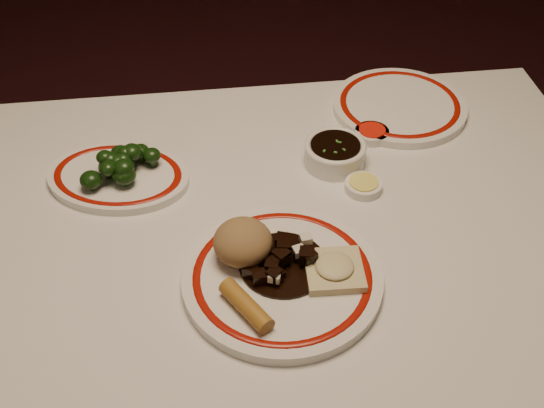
{
  "coord_description": "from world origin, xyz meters",
  "views": [
    {
      "loc": [
        -0.1,
        -0.75,
        1.52
      ],
      "look_at": [
        0.0,
        0.03,
        0.8
      ],
      "focal_mm": 45.0,
      "sensor_mm": 36.0,
      "label": 1
    }
  ],
  "objects": [
    {
      "name": "fried_wonton",
      "position": [
        0.08,
        -0.1,
        0.78
      ],
      "size": [
        0.09,
        0.09,
        0.02
      ],
      "color": "beige",
      "rests_on": "main_plate"
    },
    {
      "name": "soy_bowl",
      "position": [
        0.13,
        0.18,
        0.77
      ],
      "size": [
        0.11,
        0.11,
        0.04
      ],
      "color": "white",
      "rests_on": "dining_table"
    },
    {
      "name": "dining_table",
      "position": [
        0.0,
        0.0,
        0.66
      ],
      "size": [
        1.2,
        0.9,
        0.75
      ],
      "color": "silver",
      "rests_on": "ground"
    },
    {
      "name": "rice_mound",
      "position": [
        -0.05,
        -0.05,
        0.8
      ],
      "size": [
        0.09,
        0.09,
        0.06
      ],
      "primitive_type": "ellipsoid",
      "color": "olive",
      "rests_on": "main_plate"
    },
    {
      "name": "stirfry_heap",
      "position": [
        0.0,
        -0.07,
        0.78
      ],
      "size": [
        0.13,
        0.13,
        0.03
      ],
      "color": "black",
      "rests_on": "main_plate"
    },
    {
      "name": "far_plate",
      "position": [
        0.29,
        0.33,
        0.76
      ],
      "size": [
        0.27,
        0.27,
        0.02
      ],
      "color": "white",
      "rests_on": "dining_table"
    },
    {
      "name": "broccoli_plate",
      "position": [
        -0.25,
        0.18,
        0.76
      ],
      "size": [
        0.29,
        0.27,
        0.02
      ],
      "color": "white",
      "rests_on": "dining_table"
    },
    {
      "name": "spring_roll",
      "position": [
        -0.06,
        -0.15,
        0.78
      ],
      "size": [
        0.07,
        0.1,
        0.03
      ],
      "primitive_type": "cylinder",
      "rotation": [
        1.57,
        0.0,
        0.54
      ],
      "color": "#A67328",
      "rests_on": "main_plate"
    },
    {
      "name": "broccoli_pile",
      "position": [
        -0.24,
        0.18,
        0.79
      ],
      "size": [
        0.14,
        0.1,
        0.05
      ],
      "color": "#23471C",
      "rests_on": "broccoli_plate"
    },
    {
      "name": "sweet_sour_dish",
      "position": [
        0.22,
        0.25,
        0.76
      ],
      "size": [
        0.06,
        0.06,
        0.02
      ],
      "color": "white",
      "rests_on": "dining_table"
    },
    {
      "name": "main_plate",
      "position": [
        0.0,
        -0.09,
        0.76
      ],
      "size": [
        0.34,
        0.34,
        0.02
      ],
      "color": "white",
      "rests_on": "dining_table"
    },
    {
      "name": "mustard_dish",
      "position": [
        0.17,
        0.1,
        0.76
      ],
      "size": [
        0.06,
        0.06,
        0.02
      ],
      "color": "white",
      "rests_on": "dining_table"
    }
  ]
}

